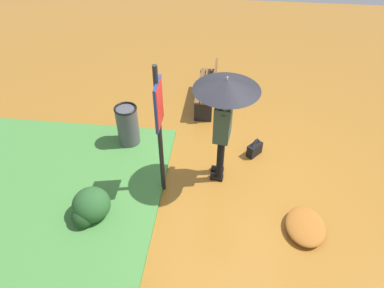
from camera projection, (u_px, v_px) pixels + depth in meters
The scene contains 9 objects.
ground_plane at pixel (225, 182), 6.16m from camera, with size 18.00×18.00×0.00m, color #9E6623.
grass_verge at pixel (25, 219), 5.55m from camera, with size 4.80×4.00×0.05m.
person_with_umbrella at pixel (225, 104), 5.22m from camera, with size 0.96×0.96×2.04m.
info_sign_post at pixel (159, 119), 5.12m from camera, with size 0.44×0.07×2.30m.
handbag at pixel (255, 149), 6.62m from camera, with size 0.32×0.30×0.37m.
park_bench at pixel (208, 88), 7.70m from camera, with size 1.40×0.38×0.75m.
trash_bin at pixel (128, 126), 6.67m from camera, with size 0.42×0.42×0.83m.
shrub_cluster at pixel (90, 207), 5.45m from camera, with size 0.63×0.58×0.52m.
leaf_pile_by_bench at pixel (305, 226), 5.38m from camera, with size 0.74×0.59×0.16m.
Camera 1 is at (4.27, -0.09, 4.53)m, focal length 33.74 mm.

